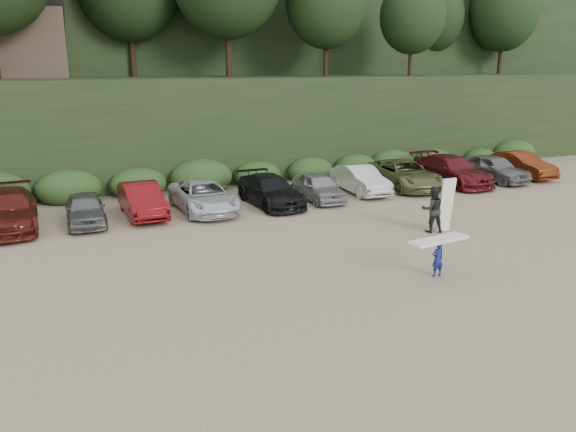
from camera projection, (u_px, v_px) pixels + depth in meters
name	position (u px, v px, depth m)	size (l,w,h in m)	color
ground	(371.00, 268.00, 19.32)	(120.00, 120.00, 0.00)	tan
hillside_backdrop	(149.00, 11.00, 48.02)	(90.00, 41.50, 28.00)	black
parked_cars	(238.00, 191.00, 27.50)	(39.10, 6.12, 1.65)	silver
child_surfer	(438.00, 251.00, 18.32)	(2.23, 0.89, 1.30)	navy
adult_surfer	(434.00, 209.00, 23.22)	(1.42, 1.00, 2.29)	black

